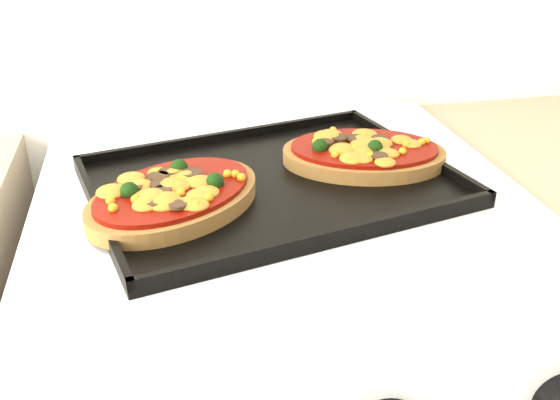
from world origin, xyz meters
name	(u,v)px	position (x,y,z in m)	size (l,w,h in m)	color
baking_tray	(272,180)	(0.03, 1.71, 0.92)	(0.42, 0.31, 0.02)	black
pizza_left	(174,194)	(-0.09, 1.67, 0.94)	(0.22, 0.15, 0.03)	olive
pizza_right	(364,152)	(0.16, 1.74, 0.94)	(0.21, 0.14, 0.03)	olive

